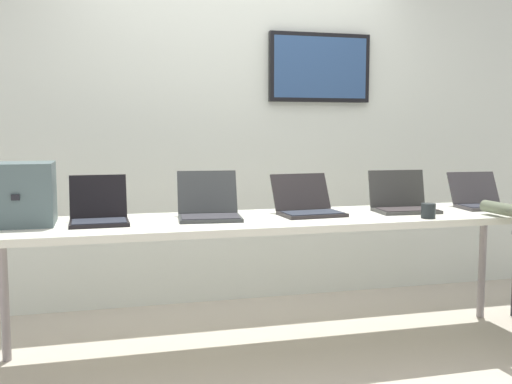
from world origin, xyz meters
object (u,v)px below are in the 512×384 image
Objects in this scene: workbench at (280,226)px; laptop_station_1 at (209,208)px; equipment_box at (20,194)px; laptop_station_0 at (99,212)px; laptop_station_3 at (402,202)px; coffee_mug at (428,211)px; laptop_station_4 at (481,200)px; laptop_station_2 at (307,205)px.

laptop_station_1 reaches higher than workbench.
laptop_station_0 is (0.40, -0.04, -0.11)m from equipment_box.
laptop_station_3 is at bearing -1.01° from equipment_box.
laptop_station_3 is 0.30m from coffee_mug.
laptop_station_4 is (2.80, -0.02, -0.11)m from equipment_box.
workbench is at bearing -160.39° from laptop_station_2.
laptop_station_0 reaches higher than laptop_station_4.
laptop_station_0 reaches higher than laptop_station_3.
laptop_station_2 is at bearing 1.18° from laptop_station_0.
equipment_box is 2.80m from laptop_station_4.
coffee_mug is (0.00, -0.30, -0.02)m from laptop_station_3.
equipment_box is (-1.42, 0.09, 0.22)m from workbench.
laptop_station_4 is at bearing 2.26° from laptop_station_3.
equipment_box reaches higher than laptop_station_4.
laptop_station_3 reaches higher than laptop_station_2.
laptop_station_3 is (0.62, -0.02, 0.00)m from laptop_station_2.
equipment_box is 0.87× the size of laptop_station_1.
laptop_station_2 is at bearing 152.79° from coffee_mug.
equipment_box reaches higher than laptop_station_1.
equipment_box is 1.61m from laptop_station_2.
laptop_station_1 is 0.60m from laptop_station_2.
workbench is 10.12× the size of laptop_station_0.
equipment_box reaches higher than workbench.
laptop_station_4 is (0.58, 0.02, -0.01)m from laptop_station_3.
laptop_station_3 is at bearing -1.06° from laptop_station_1.
laptop_station_2 is 0.62m from laptop_station_3.
equipment_box is 0.42m from laptop_station_0.
laptop_station_3 is (2.22, -0.04, -0.11)m from equipment_box.
equipment_box is at bearing 176.56° from workbench.
laptop_station_1 reaches higher than laptop_station_4.
laptop_station_3 is (1.82, 0.00, -0.00)m from laptop_station_0.
laptop_station_1 is 4.81× the size of coffee_mug.
laptop_station_1 is at bearing 165.29° from coffee_mug.
workbench is at bearing -9.57° from laptop_station_1.
laptop_station_4 is (1.19, 0.00, -0.00)m from laptop_station_2.
laptop_station_0 is at bearing 170.87° from coffee_mug.
laptop_station_0 is at bearing -179.90° from laptop_station_3.
laptop_station_1 is at bearing 179.92° from laptop_station_2.
coffee_mug is (0.62, -0.32, -0.01)m from laptop_station_2.
equipment_box is 0.92× the size of laptop_station_3.
laptop_station_1 is (1.01, -0.02, -0.11)m from equipment_box.
coffee_mug is at bearing -9.13° from laptop_station_0.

